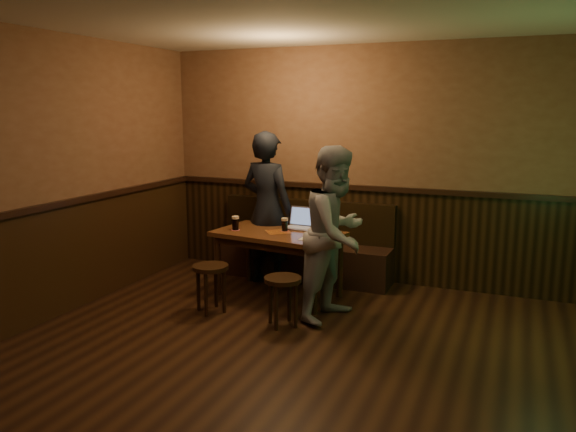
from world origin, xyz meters
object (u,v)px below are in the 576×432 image
(pint_left, at_px, (235,223))
(pint_right, at_px, (316,231))
(person_grey, at_px, (336,234))
(laptop, at_px, (301,223))
(stool_right, at_px, (283,287))
(stool_left, at_px, (211,275))
(pub_table, at_px, (278,240))
(person_suit, at_px, (267,209))
(pint_mid, at_px, (285,225))
(bench, at_px, (303,253))

(pint_left, bearing_deg, pint_right, -0.17)
(person_grey, bearing_deg, laptop, 57.93)
(stool_right, distance_m, laptop, 1.17)
(stool_left, xyz_separation_m, laptop, (0.60, 1.01, 0.40))
(pub_table, height_order, person_suit, person_suit)
(stool_left, bearing_deg, pint_left, 93.72)
(pint_mid, xyz_separation_m, person_suit, (-0.36, 0.32, 0.10))
(pub_table, distance_m, laptop, 0.36)
(pint_right, bearing_deg, stool_right, -96.54)
(stool_right, xyz_separation_m, pint_right, (0.08, 0.70, 0.42))
(pub_table, distance_m, pint_mid, 0.19)
(pub_table, height_order, pint_mid, pint_mid)
(pub_table, height_order, laptop, laptop)
(pint_right, bearing_deg, bench, 118.86)
(pub_table, bearing_deg, laptop, 67.56)
(pint_right, distance_m, laptop, 0.49)
(stool_left, distance_m, stool_right, 0.83)
(pint_left, relative_size, pint_mid, 1.08)
(bench, bearing_deg, pub_table, -90.00)
(pub_table, relative_size, laptop, 4.15)
(person_grey, bearing_deg, stool_left, 120.21)
(bench, relative_size, pub_table, 1.52)
(pub_table, bearing_deg, pint_right, -4.36)
(bench, relative_size, laptop, 6.29)
(stool_right, height_order, pint_left, pint_left)
(pint_mid, height_order, pint_right, pint_mid)
(pint_mid, distance_m, pint_right, 0.45)
(stool_left, height_order, person_suit, person_suit)
(bench, relative_size, pint_right, 15.21)
(stool_right, height_order, laptop, laptop)
(person_grey, bearing_deg, pint_mid, 73.30)
(bench, bearing_deg, pint_right, -61.14)
(pint_left, relative_size, laptop, 0.46)
(pub_table, distance_m, stool_right, 0.92)
(stool_left, bearing_deg, pub_table, 58.81)
(bench, distance_m, pint_mid, 0.85)
(stool_left, xyz_separation_m, person_suit, (0.13, 1.11, 0.51))
(pint_left, bearing_deg, person_suit, 70.60)
(laptop, bearing_deg, pub_table, -115.72)
(pint_right, bearing_deg, stool_left, -145.28)
(pint_mid, bearing_deg, person_suit, 138.08)
(bench, distance_m, person_suit, 0.77)
(pint_right, height_order, laptop, laptop)
(person_suit, relative_size, person_grey, 1.06)
(laptop, xyz_separation_m, person_grey, (0.63, -0.66, 0.07))
(laptop, bearing_deg, stool_left, -116.87)
(person_suit, bearing_deg, pint_mid, 148.44)
(stool_right, distance_m, person_grey, 0.74)
(bench, relative_size, stool_right, 4.54)
(stool_right, bearing_deg, pint_right, 83.46)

